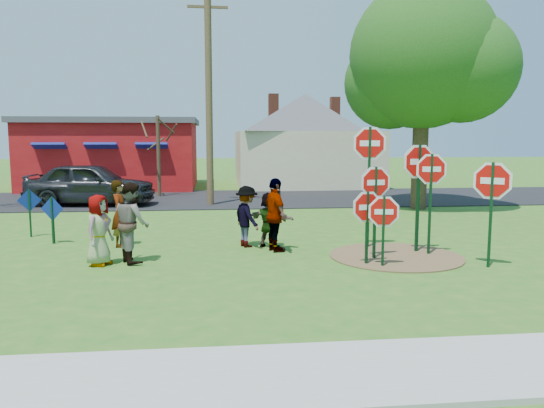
{
  "coord_description": "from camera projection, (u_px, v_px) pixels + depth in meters",
  "views": [
    {
      "loc": [
        0.16,
        -13.18,
        2.89
      ],
      "look_at": [
        1.76,
        1.6,
        1.0
      ],
      "focal_mm": 35.0,
      "sensor_mm": 36.0,
      "label": 1
    }
  ],
  "objects": [
    {
      "name": "stop_sign_a",
      "position": [
        367.0,
        212.0,
        11.91
      ],
      "size": [
        0.96,
        0.18,
        1.81
      ],
      "rotation": [
        0.0,
        0.0,
        0.17
      ],
      "color": "#0D3219",
      "rests_on": "ground"
    },
    {
      "name": "person_a",
      "position": [
        99.0,
        230.0,
        11.91
      ],
      "size": [
        0.78,
        0.92,
        1.61
      ],
      "primitive_type": "imported",
      "rotation": [
        0.0,
        0.0,
        1.17
      ],
      "color": "#3F4084",
      "rests_on": "ground"
    },
    {
      "name": "leafy_tree",
      "position": [
        427.0,
        63.0,
        20.72
      ],
      "size": [
        6.28,
        5.73,
        8.93
      ],
      "color": "#382819",
      "rests_on": "ground"
    },
    {
      "name": "road",
      "position": [
        212.0,
        199.0,
        24.69
      ],
      "size": [
        120.0,
        7.5,
        0.04
      ],
      "primitive_type": "cube",
      "color": "black",
      "rests_on": "ground"
    },
    {
      "name": "blue_diamond_c",
      "position": [
        52.0,
        215.0,
        14.33
      ],
      "size": [
        0.64,
        0.22,
        1.29
      ],
      "rotation": [
        0.0,
        0.0,
        -0.31
      ],
      "color": "#0D3219",
      "rests_on": "ground"
    },
    {
      "name": "dirt_patch",
      "position": [
        396.0,
        256.0,
        12.84
      ],
      "size": [
        3.2,
        3.2,
        0.03
      ],
      "primitive_type": "cylinder",
      "color": "brown",
      "rests_on": "ground"
    },
    {
      "name": "person_e",
      "position": [
        275.0,
        215.0,
        13.32
      ],
      "size": [
        0.76,
        1.18,
        1.87
      ],
      "primitive_type": "imported",
      "rotation": [
        0.0,
        0.0,
        1.87
      ],
      "color": "#452A58",
      "rests_on": "ground"
    },
    {
      "name": "person_d",
      "position": [
        247.0,
        216.0,
        13.93
      ],
      "size": [
        0.97,
        1.19,
        1.61
      ],
      "primitive_type": "imported",
      "rotation": [
        0.0,
        0.0,
        1.98
      ],
      "color": "#303035",
      "rests_on": "ground"
    },
    {
      "name": "person_c",
      "position": [
        132.0,
        222.0,
        12.19
      ],
      "size": [
        1.01,
        1.11,
        1.86
      ],
      "primitive_type": "imported",
      "rotation": [
        0.0,
        0.0,
        2.0
      ],
      "color": "brown",
      "rests_on": "ground"
    },
    {
      "name": "ground",
      "position": [
        210.0,
        252.0,
        13.35
      ],
      "size": [
        120.0,
        120.0,
        0.0
      ],
      "primitive_type": "plane",
      "color": "#2B631C",
      "rests_on": "ground"
    },
    {
      "name": "suv",
      "position": [
        91.0,
        184.0,
        22.23
      ],
      "size": [
        5.49,
        2.78,
        1.79
      ],
      "primitive_type": "imported",
      "rotation": [
        0.0,
        0.0,
        1.44
      ],
      "color": "#323237",
      "rests_on": "road"
    },
    {
      "name": "stop_sign_d",
      "position": [
        419.0,
        171.0,
        13.12
      ],
      "size": [
        1.15,
        0.18,
        2.86
      ],
      "rotation": [
        0.0,
        0.0,
        0.14
      ],
      "color": "#0D3219",
      "rests_on": "ground"
    },
    {
      "name": "stop_sign_e",
      "position": [
        384.0,
        217.0,
        11.7
      ],
      "size": [
        0.94,
        0.14,
        1.72
      ],
      "rotation": [
        0.0,
        0.0,
        -0.13
      ],
      "color": "#0D3219",
      "rests_on": "ground"
    },
    {
      "name": "stop_sign_c",
      "position": [
        431.0,
        180.0,
        12.82
      ],
      "size": [
        1.01,
        0.14,
        2.62
      ],
      "rotation": [
        0.0,
        0.0,
        -0.12
      ],
      "color": "#0D3219",
      "rests_on": "ground"
    },
    {
      "name": "person_f",
      "position": [
        269.0,
        220.0,
        13.86
      ],
      "size": [
        1.31,
        1.2,
        1.46
      ],
      "primitive_type": "imported",
      "rotation": [
        0.0,
        0.0,
        2.44
      ],
      "color": "#1B5122",
      "rests_on": "ground"
    },
    {
      "name": "cream_house",
      "position": [
        305.0,
        136.0,
        31.32
      ],
      "size": [
        9.4,
        9.4,
        6.5
      ],
      "color": "beige",
      "rests_on": "ground"
    },
    {
      "name": "blue_diamond_d",
      "position": [
        30.0,
        207.0,
        15.29
      ],
      "size": [
        0.63,
        0.2,
        1.4
      ],
      "rotation": [
        0.0,
        0.0,
        0.28
      ],
      "color": "#0D3219",
      "rests_on": "ground"
    },
    {
      "name": "stop_sign_f",
      "position": [
        492.0,
        189.0,
        11.6
      ],
      "size": [
        0.91,
        0.68,
        2.49
      ],
      "rotation": [
        0.0,
        0.0,
        -0.64
      ],
      "color": "#0D3219",
      "rests_on": "ground"
    },
    {
      "name": "person_b",
      "position": [
        120.0,
        213.0,
        13.98
      ],
      "size": [
        0.46,
        0.67,
        1.76
      ],
      "primitive_type": "imported",
      "rotation": [
        0.0,
        0.0,
        1.51
      ],
      "color": "#297560",
      "rests_on": "ground"
    },
    {
      "name": "red_building",
      "position": [
        115.0,
        153.0,
        30.26
      ],
      "size": [
        9.4,
        7.69,
        3.9
      ],
      "color": "maroon",
      "rests_on": "ground"
    },
    {
      "name": "bare_tree_east",
      "position": [
        158.0,
        145.0,
        25.29
      ],
      "size": [
        1.8,
        1.8,
        3.9
      ],
      "color": "#382819",
      "rests_on": "ground"
    },
    {
      "name": "sidewalk",
      "position": [
        204.0,
        380.0,
        6.24
      ],
      "size": [
        22.0,
        1.8,
        0.08
      ],
      "primitive_type": "cube",
      "color": "#9E9E99",
      "rests_on": "ground"
    },
    {
      "name": "stop_sign_g",
      "position": [
        375.0,
        191.0,
        12.42
      ],
      "size": [
        1.0,
        0.17,
        2.33
      ],
      "rotation": [
        0.0,
        0.0,
        0.15
      ],
      "color": "#0D3219",
      "rests_on": "ground"
    },
    {
      "name": "stop_sign_b",
      "position": [
        369.0,
        156.0,
        13.6
      ],
      "size": [
        1.15,
        0.18,
        3.3
      ],
      "rotation": [
        0.0,
        0.0,
        -0.14
      ],
      "color": "#0D3219",
      "rests_on": "ground"
    },
    {
      "name": "utility_pole",
      "position": [
        209.0,
        89.0,
        21.89
      ],
      "size": [
        2.26,
        0.29,
        9.25
      ],
      "rotation": [
        0.0,
        0.0,
        0.04
      ],
      "color": "#4C3823",
      "rests_on": "ground"
    }
  ]
}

